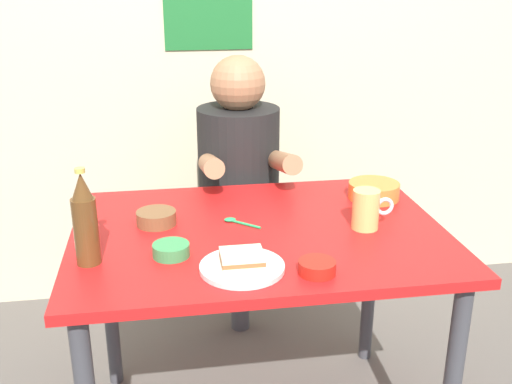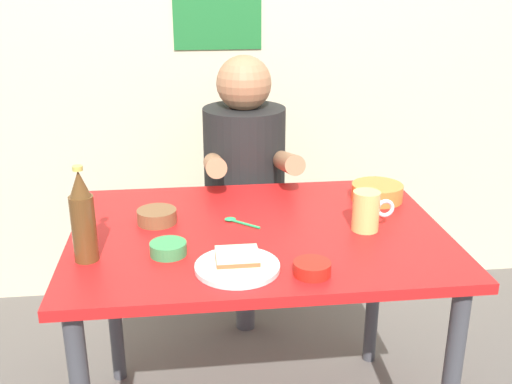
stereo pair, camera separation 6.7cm
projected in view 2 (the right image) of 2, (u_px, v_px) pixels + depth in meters
name	position (u px, v px, depth m)	size (l,w,h in m)	color
wall_back	(229.00, 11.00, 2.57)	(4.40, 0.09, 2.60)	beige
dining_table	(258.00, 258.00, 1.82)	(1.10, 0.80, 0.74)	red
stool	(245.00, 254.00, 2.51)	(0.34, 0.34, 0.45)	#4C4C51
person_seated	(245.00, 160.00, 2.36)	(0.33, 0.56, 0.72)	black
plate_orange	(237.00, 267.00, 1.55)	(0.22, 0.22, 0.01)	silver
sandwich	(237.00, 258.00, 1.54)	(0.11, 0.09, 0.04)	beige
beer_mug	(367.00, 211.00, 1.76)	(0.13, 0.08, 0.12)	#D1BC66
beer_bottle	(83.00, 219.00, 1.56)	(0.06, 0.06, 0.26)	#593819
condiment_bowl_brown	(157.00, 216.00, 1.83)	(0.12, 0.12, 0.04)	brown
soup_bowl_orange	(377.00, 191.00, 2.01)	(0.17, 0.17, 0.05)	orange
sambal_bowl_red	(312.00, 268.00, 1.52)	(0.10, 0.10, 0.03)	#B21E14
dip_bowl_green	(168.00, 248.00, 1.62)	(0.10, 0.10, 0.03)	#388C4C
spoon	(236.00, 221.00, 1.83)	(0.10, 0.09, 0.01)	#26A559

